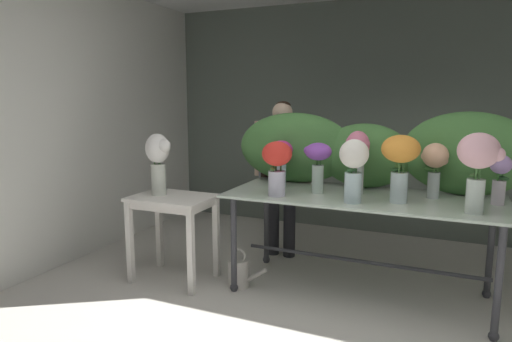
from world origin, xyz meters
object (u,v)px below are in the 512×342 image
(display_table_glass, at_px, (361,210))
(vase_lilac_snapdragons, at_px, (500,177))
(vase_violet_carnations, at_px, (318,160))
(side_table_white, at_px, (173,209))
(vase_magenta_dahlias, at_px, (281,157))
(florist, at_px, (282,163))
(vase_sunset_tulips, at_px, (400,158))
(vase_blush_anemones, at_px, (479,161))
(vase_ivory_ranunculus, at_px, (354,166))
(vase_rosy_freesia, at_px, (357,157))
(vase_peach_peonies, at_px, (435,163))
(vase_scarlet_stock, at_px, (277,163))
(vase_white_roses_tall, at_px, (158,159))
(watering_can, at_px, (239,272))

(display_table_glass, bearing_deg, vase_lilac_snapdragons, 5.45)
(vase_violet_carnations, relative_size, vase_lilac_snapdragons, 1.13)
(side_table_white, height_order, vase_magenta_dahlias, vase_magenta_dahlias)
(vase_lilac_snapdragons, bearing_deg, florist, 164.48)
(vase_sunset_tulips, xyz_separation_m, vase_magenta_dahlias, (-1.01, 0.21, -0.07))
(vase_blush_anemones, bearing_deg, side_table_white, -177.66)
(vase_ivory_ranunculus, distance_m, vase_rosy_freesia, 0.32)
(vase_peach_peonies, bearing_deg, vase_sunset_tulips, -131.22)
(vase_scarlet_stock, distance_m, vase_magenta_dahlias, 0.38)
(vase_sunset_tulips, bearing_deg, vase_white_roses_tall, -173.51)
(display_table_glass, distance_m, side_table_white, 1.60)
(display_table_glass, xyz_separation_m, vase_blush_anemones, (0.79, -0.25, 0.48))
(side_table_white, distance_m, florist, 1.20)
(vase_violet_carnations, distance_m, vase_ivory_ranunculus, 0.40)
(display_table_glass, xyz_separation_m, vase_white_roses_tall, (-1.69, -0.35, 0.36))
(vase_lilac_snapdragons, distance_m, vase_ivory_ranunculus, 1.05)
(vase_scarlet_stock, bearing_deg, watering_can, 176.80)
(vase_lilac_snapdragons, bearing_deg, vase_blush_anemones, -115.44)
(vase_sunset_tulips, height_order, vase_blush_anemones, vase_blush_anemones)
(display_table_glass, bearing_deg, vase_ivory_ranunculus, -94.66)
(side_table_white, xyz_separation_m, vase_peach_peonies, (2.07, 0.48, 0.46))
(display_table_glass, distance_m, vase_violet_carnations, 0.53)
(side_table_white, bearing_deg, display_table_glass, 12.69)
(vase_peach_peonies, height_order, vase_white_roses_tall, vase_white_roses_tall)
(display_table_glass, distance_m, vase_sunset_tulips, 0.55)
(vase_scarlet_stock, height_order, vase_white_roses_tall, vase_white_roses_tall)
(vase_ivory_ranunculus, bearing_deg, vase_sunset_tulips, 24.67)
(vase_rosy_freesia, bearing_deg, vase_lilac_snapdragons, 2.21)
(side_table_white, xyz_separation_m, vase_scarlet_stock, (0.94, 0.07, 0.45))
(vase_magenta_dahlias, bearing_deg, vase_sunset_tulips, -11.76)
(vase_peach_peonies, relative_size, vase_blush_anemones, 0.79)
(vase_sunset_tulips, height_order, vase_violet_carnations, vase_sunset_tulips)
(vase_scarlet_stock, height_order, watering_can, vase_scarlet_stock)
(florist, bearing_deg, vase_ivory_ranunculus, -44.75)
(display_table_glass, height_order, vase_scarlet_stock, vase_scarlet_stock)
(vase_sunset_tulips, height_order, vase_lilac_snapdragons, vase_sunset_tulips)
(vase_sunset_tulips, distance_m, vase_scarlet_stock, 0.92)
(florist, height_order, vase_ivory_ranunculus, florist)
(display_table_glass, bearing_deg, side_table_white, -167.31)
(vase_violet_carnations, relative_size, vase_magenta_dahlias, 1.02)
(side_table_white, distance_m, vase_peach_peonies, 2.18)
(vase_rosy_freesia, relative_size, watering_can, 1.44)
(vase_sunset_tulips, bearing_deg, watering_can, -173.87)
(vase_lilac_snapdragons, relative_size, watering_can, 1.04)
(florist, distance_m, vase_magenta_dahlias, 0.57)
(vase_sunset_tulips, xyz_separation_m, vase_peach_peonies, (0.23, 0.26, -0.06))
(side_table_white, relative_size, vase_peach_peonies, 1.77)
(florist, height_order, vase_violet_carnations, florist)
(florist, bearing_deg, vase_peach_peonies, -18.47)
(side_table_white, distance_m, vase_scarlet_stock, 1.04)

